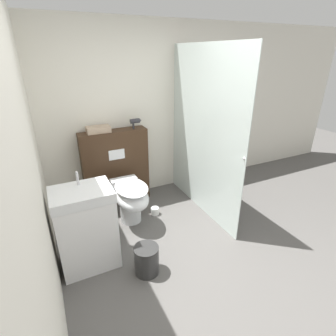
% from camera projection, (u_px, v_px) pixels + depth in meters
% --- Properties ---
extents(ground_plane, '(12.00, 12.00, 0.00)m').
position_uv_depth(ground_plane, '(219.00, 278.00, 2.62)').
color(ground_plane, '#565451').
extents(wall_back, '(8.00, 0.06, 2.50)m').
position_uv_depth(wall_back, '(141.00, 113.00, 3.83)').
color(wall_back, silver).
rests_on(wall_back, ground_plane).
extents(wall_side_left, '(0.06, 8.00, 2.50)m').
position_uv_depth(wall_side_left, '(31.00, 206.00, 1.53)').
color(wall_side_left, silver).
rests_on(wall_side_left, ground_plane).
extents(partition_panel, '(0.93, 0.24, 1.09)m').
position_uv_depth(partition_panel, '(116.00, 167.00, 3.78)').
color(partition_panel, '#3D2819').
rests_on(partition_panel, ground_plane).
extents(shower_glass, '(0.04, 1.67, 2.18)m').
position_uv_depth(shower_glass, '(203.00, 135.00, 3.40)').
color(shower_glass, silver).
rests_on(shower_glass, ground_plane).
extents(toilet, '(0.40, 0.69, 0.56)m').
position_uv_depth(toilet, '(131.00, 199.00, 3.34)').
color(toilet, white).
rests_on(toilet, ground_plane).
extents(sink_vanity, '(0.58, 0.43, 1.02)m').
position_uv_depth(sink_vanity, '(86.00, 228.00, 2.65)').
color(sink_vanity, white).
rests_on(sink_vanity, ground_plane).
extents(hair_drier, '(0.16, 0.06, 0.14)m').
position_uv_depth(hair_drier, '(135.00, 121.00, 3.63)').
color(hair_drier, '#2D2D33').
rests_on(hair_drier, partition_panel).
extents(folded_towel, '(0.31, 0.18, 0.08)m').
position_uv_depth(folded_towel, '(98.00, 129.00, 3.47)').
color(folded_towel, tan).
rests_on(folded_towel, partition_panel).
extents(spare_toilet_roll, '(0.11, 0.11, 0.10)m').
position_uv_depth(spare_toilet_roll, '(155.00, 211.00, 3.64)').
color(spare_toilet_roll, white).
rests_on(spare_toilet_roll, ground_plane).
extents(waste_bin, '(0.25, 0.25, 0.31)m').
position_uv_depth(waste_bin, '(147.00, 260.00, 2.64)').
color(waste_bin, '#2D2D2D').
rests_on(waste_bin, ground_plane).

